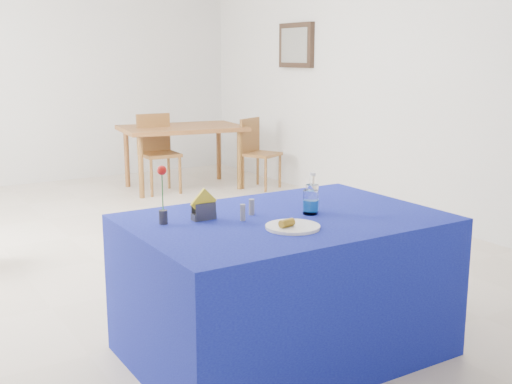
% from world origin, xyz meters
% --- Properties ---
extents(floor, '(7.00, 7.00, 0.00)m').
position_xyz_m(floor, '(0.00, 0.00, 0.00)').
color(floor, beige).
rests_on(floor, ground).
extents(room_shell, '(7.00, 7.00, 7.00)m').
position_xyz_m(room_shell, '(0.00, 0.00, 1.75)').
color(room_shell, silver).
rests_on(room_shell, ground).
extents(picture_frame, '(0.06, 0.64, 0.52)m').
position_xyz_m(picture_frame, '(2.47, 1.60, 1.70)').
color(picture_frame, black).
rests_on(picture_frame, room_shell).
extents(picture_art, '(0.02, 0.52, 0.40)m').
position_xyz_m(picture_art, '(2.44, 1.60, 1.70)').
color(picture_art, '#998C66').
rests_on(picture_art, room_shell).
extents(plate, '(0.27, 0.27, 0.01)m').
position_xyz_m(plate, '(-0.29, -2.28, 0.77)').
color(plate, silver).
rests_on(plate, blue_table).
extents(drinking_glass, '(0.08, 0.08, 0.13)m').
position_xyz_m(drinking_glass, '(-0.05, -2.09, 0.82)').
color(drinking_glass, white).
rests_on(drinking_glass, blue_table).
extents(salt_shaker, '(0.03, 0.03, 0.08)m').
position_xyz_m(salt_shaker, '(-0.42, -2.02, 0.80)').
color(salt_shaker, gray).
rests_on(salt_shaker, blue_table).
extents(pepper_shaker, '(0.03, 0.03, 0.08)m').
position_xyz_m(pepper_shaker, '(-0.32, -1.94, 0.80)').
color(pepper_shaker, slate).
rests_on(pepper_shaker, blue_table).
extents(blue_table, '(1.60, 1.10, 0.76)m').
position_xyz_m(blue_table, '(-0.19, -2.07, 0.38)').
color(blue_table, navy).
rests_on(blue_table, floor).
extents(water_bottle, '(0.07, 0.07, 0.21)m').
position_xyz_m(water_bottle, '(-0.01, -2.06, 0.83)').
color(water_bottle, white).
rests_on(water_bottle, blue_table).
extents(napkin_holder, '(0.15, 0.06, 0.16)m').
position_xyz_m(napkin_holder, '(-0.58, -1.89, 0.81)').
color(napkin_holder, '#35353A').
rests_on(napkin_holder, blue_table).
extents(rose_vase, '(0.05, 0.05, 0.30)m').
position_xyz_m(rose_vase, '(-0.79, -1.87, 0.90)').
color(rose_vase, '#26262B').
rests_on(rose_vase, blue_table).
extents(oak_table, '(1.53, 1.10, 0.76)m').
position_xyz_m(oak_table, '(1.26, 2.23, 0.68)').
color(oak_table, brown).
rests_on(oak_table, floor).
extents(chair_bg_left, '(0.43, 0.43, 0.91)m').
position_xyz_m(chair_bg_left, '(0.92, 2.21, 0.53)').
color(chair_bg_left, brown).
rests_on(chair_bg_left, floor).
extents(chair_bg_right, '(0.50, 0.50, 0.84)m').
position_xyz_m(chair_bg_right, '(2.03, 1.79, 0.49)').
color(chair_bg_right, brown).
rests_on(chair_bg_right, floor).
extents(banana_pieces, '(0.08, 0.05, 0.04)m').
position_xyz_m(banana_pieces, '(-0.33, -2.28, 0.79)').
color(banana_pieces, gold).
rests_on(banana_pieces, plate).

